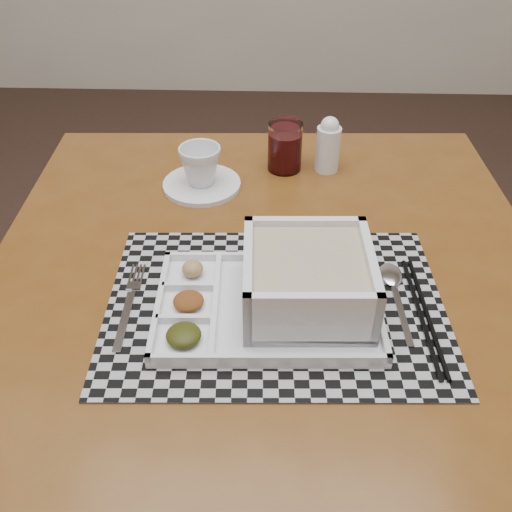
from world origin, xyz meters
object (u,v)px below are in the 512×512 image
at_px(cup, 201,165).
at_px(dining_table, 268,290).
at_px(juice_glass, 285,148).
at_px(creamer_bottle, 328,145).
at_px(serving_tray, 295,288).

bearing_deg(cup, dining_table, -80.25).
height_order(juice_glass, creamer_bottle, creamer_bottle).
bearing_deg(cup, juice_glass, 4.25).
xyz_separation_m(serving_tray, cup, (-0.17, 0.33, 0.01)).
xyz_separation_m(dining_table, juice_glass, (0.03, 0.29, 0.11)).
distance_m(cup, creamer_bottle, 0.26).
bearing_deg(juice_glass, creamer_bottle, -0.36).
xyz_separation_m(serving_tray, creamer_bottle, (0.07, 0.41, 0.01)).
xyz_separation_m(juice_glass, creamer_bottle, (0.09, -0.00, 0.01)).
xyz_separation_m(dining_table, cup, (-0.13, 0.22, 0.12)).
bearing_deg(creamer_bottle, cup, -162.56).
bearing_deg(serving_tray, dining_table, 108.82).
bearing_deg(serving_tray, juice_glass, 91.84).
relative_size(dining_table, creamer_bottle, 8.20).
distance_m(juice_glass, creamer_bottle, 0.09).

